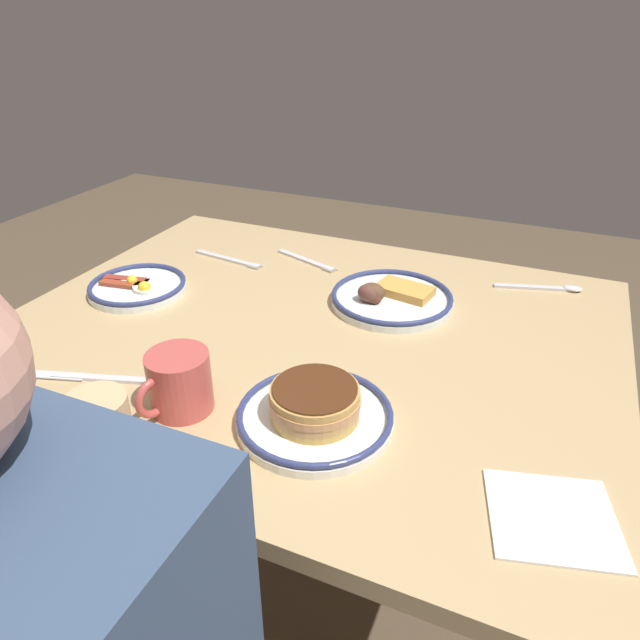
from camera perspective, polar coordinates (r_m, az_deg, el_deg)
The scene contains 11 objects.
ground_plane at distance 1.61m, azimuth -1.07°, elevation -24.81°, with size 6.00×6.00×0.00m, color brown.
dining_table at distance 1.15m, azimuth -1.37°, elevation -5.72°, with size 1.14×0.93×0.75m.
plate_near_main at distance 1.18m, azimuth 7.04°, elevation 2.27°, with size 0.25×0.25×0.05m.
plate_center_pancakes at distance 0.84m, azimuth -0.51°, elevation -9.04°, with size 0.23×0.23×0.06m.
plate_far_companion at distance 1.28m, azimuth -17.85°, elevation 3.14°, with size 0.21×0.21×0.04m.
coffee_mug at distance 0.88m, azimuth -13.94°, elevation -6.03°, with size 0.09×0.13×0.10m.
paper_napkin at distance 0.78m, azimuth 22.20°, elevation -17.82°, with size 0.15×0.14×0.00m, color white.
fork_near at distance 1.39m, azimuth -9.11°, elevation 6.00°, with size 0.19×0.04×0.01m.
fork_far at distance 1.37m, azimuth -1.34°, elevation 5.95°, with size 0.18×0.08×0.01m.
butter_knife at distance 1.01m, azimuth -21.18°, elevation -5.43°, with size 0.23×0.09×0.01m.
tea_spoon at distance 1.33m, azimuth 22.04°, elevation 3.00°, with size 0.18×0.07×0.01m.
Camera 1 is at (-0.40, 0.85, 1.30)m, focal length 32.06 mm.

